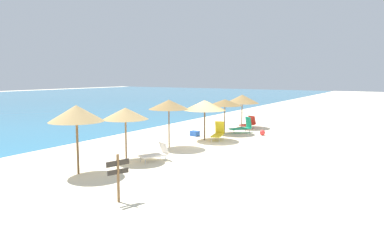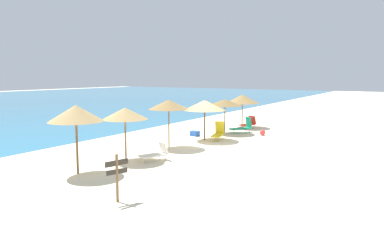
% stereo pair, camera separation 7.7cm
% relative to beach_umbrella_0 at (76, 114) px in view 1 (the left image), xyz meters
% --- Properties ---
extents(ground_plane, '(160.00, 160.00, 0.00)m').
position_rel_beach_umbrella_0_xyz_m(ground_plane, '(8.39, -1.29, -2.53)').
color(ground_plane, beige).
extents(dune_ridge, '(36.85, 9.16, 1.96)m').
position_rel_beach_umbrella_0_xyz_m(dune_ridge, '(7.52, -10.02, -1.55)').
color(dune_ridge, beige).
rests_on(dune_ridge, ground_plane).
extents(beach_umbrella_0, '(2.25, 2.25, 2.88)m').
position_rel_beach_umbrella_0_xyz_m(beach_umbrella_0, '(0.00, 0.00, 0.00)').
color(beach_umbrella_0, brown).
rests_on(beach_umbrella_0, ground_plane).
extents(beach_umbrella_1, '(2.19, 2.19, 2.56)m').
position_rel_beach_umbrella_0_xyz_m(beach_umbrella_1, '(2.85, -0.08, -0.26)').
color(beach_umbrella_1, brown).
rests_on(beach_umbrella_1, ground_plane).
extents(beach_umbrella_2, '(2.28, 2.28, 2.73)m').
position_rel_beach_umbrella_0_xyz_m(beach_umbrella_2, '(6.43, -0.08, -0.07)').
color(beach_umbrella_2, brown).
rests_on(beach_umbrella_2, ground_plane).
extents(beach_umbrella_3, '(2.67, 2.67, 2.54)m').
position_rel_beach_umbrella_0_xyz_m(beach_umbrella_3, '(9.55, -0.63, -0.31)').
color(beach_umbrella_3, brown).
rests_on(beach_umbrella_3, ground_plane).
extents(beach_umbrella_4, '(2.44, 2.44, 2.42)m').
position_rel_beach_umbrella_0_xyz_m(beach_umbrella_4, '(12.59, -0.52, -0.34)').
color(beach_umbrella_4, brown).
rests_on(beach_umbrella_4, ground_plane).
extents(beach_umbrella_5, '(2.63, 2.63, 2.58)m').
position_rel_beach_umbrella_0_xyz_m(beach_umbrella_5, '(15.93, -0.37, -0.29)').
color(beach_umbrella_5, brown).
rests_on(beach_umbrella_5, ground_plane).
extents(lounge_chair_0, '(1.47, 0.98, 0.96)m').
position_rel_beach_umbrella_0_xyz_m(lounge_chair_0, '(15.69, -1.05, -2.13)').
color(lounge_chair_0, red).
rests_on(lounge_chair_0, ground_plane).
extents(lounge_chair_1, '(1.50, 1.12, 0.89)m').
position_rel_beach_umbrella_0_xyz_m(lounge_chair_1, '(3.54, -1.37, -2.16)').
color(lounge_chair_1, white).
rests_on(lounge_chair_1, ground_plane).
extents(lounge_chair_2, '(1.56, 0.93, 1.14)m').
position_rel_beach_umbrella_0_xyz_m(lounge_chair_2, '(10.08, -1.32, -2.07)').
color(lounge_chair_2, yellow).
rests_on(lounge_chair_2, ground_plane).
extents(lounge_chair_3, '(1.64, 1.39, 1.12)m').
position_rel_beach_umbrella_0_xyz_m(lounge_chair_3, '(13.52, -1.49, -2.11)').
color(lounge_chair_3, '#199972').
rests_on(lounge_chair_3, ground_plane).
extents(wooden_signpost, '(0.82, 0.32, 1.58)m').
position_rel_beach_umbrella_0_xyz_m(wooden_signpost, '(-1.61, -3.77, -1.58)').
color(wooden_signpost, brown).
rests_on(wooden_signpost, ground_plane).
extents(beach_ball, '(0.37, 0.37, 0.37)m').
position_rel_beach_umbrella_0_xyz_m(beach_ball, '(13.18, -3.12, -2.35)').
color(beach_ball, red).
rests_on(beach_ball, ground_plane).
extents(cooler_box, '(0.52, 0.63, 0.35)m').
position_rel_beach_umbrella_0_xyz_m(cooler_box, '(10.51, 0.68, -2.36)').
color(cooler_box, blue).
rests_on(cooler_box, ground_plane).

